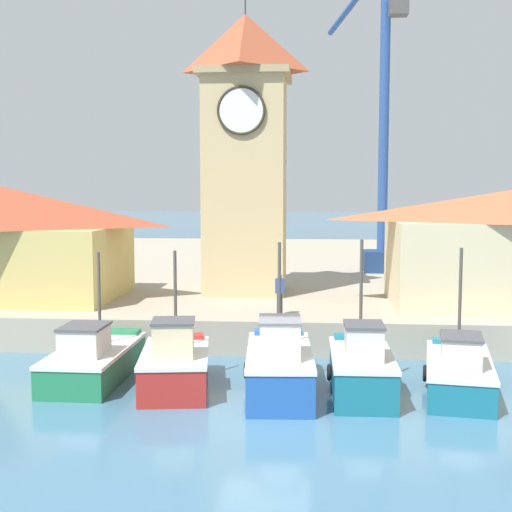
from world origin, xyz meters
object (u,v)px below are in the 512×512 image
at_px(fishing_boat_left_outer, 175,364).
at_px(fishing_boat_mid_left, 361,368).
at_px(fishing_boat_far_left, 94,359).
at_px(dock_worker_near_tower, 280,293).
at_px(fishing_boat_center, 459,371).
at_px(clock_tower, 245,149).
at_px(port_crane_near, 382,155).
at_px(fishing_boat_left_inner, 279,366).

distance_m(fishing_boat_left_outer, fishing_boat_mid_left, 5.65).
height_order(fishing_boat_far_left, dock_worker_near_tower, fishing_boat_far_left).
height_order(fishing_boat_far_left, fishing_boat_center, fishing_boat_center).
distance_m(fishing_boat_left_outer, dock_worker_near_tower, 6.48).
xyz_separation_m(clock_tower, dock_worker_near_tower, (1.86, -5.84, -5.73)).
bearing_deg(port_crane_near, clock_tower, -129.06).
xyz_separation_m(port_crane_near, dock_worker_near_tower, (-5.08, -14.39, -5.77)).
distance_m(port_crane_near, dock_worker_near_tower, 16.31).
bearing_deg(fishing_boat_left_outer, fishing_boat_left_inner, -2.61).
xyz_separation_m(fishing_boat_left_outer, port_crane_near, (8.02, 20.00, 7.15)).
distance_m(fishing_boat_left_inner, fishing_boat_center, 5.40).
relative_size(port_crane_near, dock_worker_near_tower, 10.76).
height_order(fishing_boat_left_outer, fishing_boat_center, fishing_boat_center).
relative_size(fishing_boat_center, dock_worker_near_tower, 3.23).
xyz_separation_m(fishing_boat_far_left, fishing_boat_left_inner, (6.02, -1.01, 0.17)).
xyz_separation_m(fishing_boat_center, clock_tower, (-7.50, 11.14, 7.22)).
xyz_separation_m(fishing_boat_left_outer, fishing_boat_center, (8.58, 0.31, -0.11)).
bearing_deg(dock_worker_near_tower, port_crane_near, 70.55).
distance_m(fishing_boat_left_outer, port_crane_near, 22.70).
bearing_deg(dock_worker_near_tower, fishing_boat_far_left, -140.49).
distance_m(fishing_boat_center, port_crane_near, 20.99).
distance_m(fishing_boat_left_inner, clock_tower, 13.73).
distance_m(clock_tower, dock_worker_near_tower, 8.39).
bearing_deg(fishing_boat_left_outer, fishing_boat_far_left, 162.94).
xyz_separation_m(fishing_boat_left_outer, dock_worker_near_tower, (2.94, 5.61, 1.38)).
bearing_deg(clock_tower, fishing_boat_mid_left, -68.39).
distance_m(fishing_boat_far_left, clock_tower, 13.39).
height_order(fishing_boat_left_inner, clock_tower, clock_tower).
distance_m(fishing_boat_center, clock_tower, 15.25).
bearing_deg(port_crane_near, fishing_boat_mid_left, -96.73).
xyz_separation_m(fishing_boat_left_inner, dock_worker_near_tower, (-0.26, 5.76, 1.32)).
bearing_deg(clock_tower, fishing_boat_left_inner, -79.65).
height_order(fishing_boat_far_left, fishing_boat_left_inner, fishing_boat_left_inner).
bearing_deg(fishing_boat_far_left, clock_tower, 69.78).
height_order(port_crane_near, dock_worker_near_tower, port_crane_near).
height_order(fishing_boat_left_inner, dock_worker_near_tower, fishing_boat_left_inner).
bearing_deg(fishing_boat_far_left, fishing_boat_left_inner, -9.53).
relative_size(fishing_boat_far_left, fishing_boat_center, 0.99).
bearing_deg(clock_tower, fishing_boat_left_outer, -95.40).
bearing_deg(fishing_boat_left_outer, clock_tower, 84.60).
distance_m(fishing_boat_left_inner, port_crane_near, 21.89).
height_order(fishing_boat_far_left, clock_tower, clock_tower).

